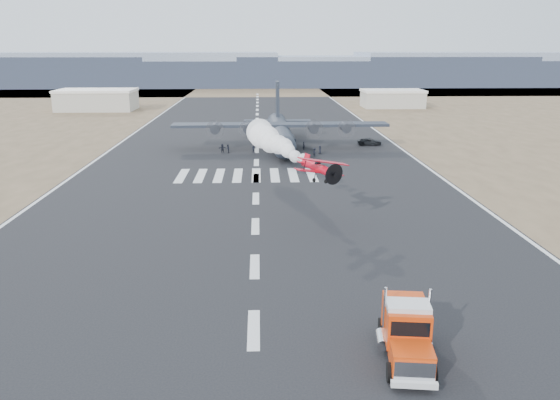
{
  "coord_description": "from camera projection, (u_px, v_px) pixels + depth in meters",
  "views": [
    {
      "loc": [
        0.56,
        -36.2,
        20.18
      ],
      "look_at": [
        2.75,
        20.94,
        4.0
      ],
      "focal_mm": 35.0,
      "sensor_mm": 36.0,
      "label": 1
    }
  ],
  "objects": [
    {
      "name": "hangar_right",
      "position": [
        392.0,
        98.0,
        185.38
      ],
      "size": [
        20.5,
        12.5,
        5.9
      ],
      "color": "#A29D90",
      "rests_on": "ground"
    },
    {
      "name": "crew_h",
      "position": [
        228.0,
        149.0,
        106.69
      ],
      "size": [
        0.55,
        0.83,
        1.65
      ],
      "primitive_type": "imported",
      "rotation": [
        0.0,
        0.0,
        4.64
      ],
      "color": "black",
      "rests_on": "ground"
    },
    {
      "name": "runway_markings",
      "position": [
        256.0,
        162.0,
        97.97
      ],
      "size": [
        60.0,
        260.0,
        0.01
      ],
      "primitive_type": null,
      "color": "silver",
      "rests_on": "ground"
    },
    {
      "name": "ground",
      "position": [
        254.0,
        329.0,
        40.28
      ],
      "size": [
        500.0,
        500.0,
        0.0
      ],
      "primitive_type": "plane",
      "color": "black",
      "rests_on": "ground"
    },
    {
      "name": "ridge_seg_e",
      "position": [
        379.0,
        71.0,
        290.63
      ],
      "size": [
        150.0,
        50.0,
        15.0
      ],
      "primitive_type": "cube",
      "color": "gray",
      "rests_on": "ground"
    },
    {
      "name": "smoke_trail",
      "position": [
        266.0,
        137.0,
        81.82
      ],
      "size": [
        8.64,
        25.12,
        4.23
      ],
      "rotation": [
        0.0,
        0.0,
        0.27
      ],
      "color": "white"
    },
    {
      "name": "transport_aircraft",
      "position": [
        280.0,
        131.0,
        112.4
      ],
      "size": [
        43.49,
        35.86,
        12.6
      ],
      "rotation": [
        0.0,
        0.0,
        0.01
      ],
      "color": "black",
      "rests_on": "ground"
    },
    {
      "name": "crew_e",
      "position": [
        320.0,
        150.0,
        105.96
      ],
      "size": [
        0.48,
        0.77,
        1.56
      ],
      "primitive_type": "imported",
      "rotation": [
        0.0,
        0.0,
        1.58
      ],
      "color": "black",
      "rests_on": "ground"
    },
    {
      "name": "ridge_seg_c",
      "position": [
        133.0,
        69.0,
        285.56
      ],
      "size": [
        150.0,
        50.0,
        17.0
      ],
      "primitive_type": "cube",
      "color": "gray",
      "rests_on": "ground"
    },
    {
      "name": "crew_g",
      "position": [
        270.0,
        145.0,
        109.47
      ],
      "size": [
        0.68,
        0.57,
        1.85
      ],
      "primitive_type": "imported",
      "rotation": [
        0.0,
        0.0,
        0.02
      ],
      "color": "black",
      "rests_on": "ground"
    },
    {
      "name": "crew_a",
      "position": [
        304.0,
        146.0,
        109.56
      ],
      "size": [
        0.7,
        0.76,
        1.67
      ],
      "primitive_type": "imported",
      "rotation": [
        0.0,
        0.0,
        1.98
      ],
      "color": "black",
      "rests_on": "ground"
    },
    {
      "name": "semi_truck",
      "position": [
        406.0,
        331.0,
        36.19
      ],
      "size": [
        3.86,
        9.13,
        4.03
      ],
      "rotation": [
        0.0,
        0.0,
        -0.12
      ],
      "color": "black",
      "rests_on": "ground"
    },
    {
      "name": "ridge_seg_f",
      "position": [
        499.0,
        68.0,
        292.75
      ],
      "size": [
        150.0,
        50.0,
        17.0
      ],
      "primitive_type": "cube",
      "color": "gray",
      "rests_on": "ground"
    },
    {
      "name": "scrub_far",
      "position": [
        258.0,
        90.0,
        261.43
      ],
      "size": [
        500.0,
        80.0,
        0.0
      ],
      "primitive_type": "cube",
      "color": "brown",
      "rests_on": "ground"
    },
    {
      "name": "aerobatic_biplane",
      "position": [
        319.0,
        168.0,
        61.88
      ],
      "size": [
        6.64,
        6.27,
        3.26
      ],
      "rotation": [
        0.0,
        0.22,
        0.27
      ],
      "color": "red"
    },
    {
      "name": "support_vehicle",
      "position": [
        370.0,
        142.0,
        115.2
      ],
      "size": [
        5.14,
        2.54,
        1.4
      ],
      "primitive_type": "imported",
      "rotation": [
        0.0,
        0.0,
        1.53
      ],
      "color": "black",
      "rests_on": "ground"
    },
    {
      "name": "crew_c",
      "position": [
        315.0,
        152.0,
        103.2
      ],
      "size": [
        0.98,
        1.13,
        1.61
      ],
      "primitive_type": "imported",
      "rotation": [
        0.0,
        0.0,
        2.16
      ],
      "color": "black",
      "rests_on": "ground"
    },
    {
      "name": "hangar_left",
      "position": [
        97.0,
        100.0,
        176.85
      ],
      "size": [
        24.5,
        14.5,
        6.7
      ],
      "color": "#A29D90",
      "rests_on": "ground"
    },
    {
      "name": "crew_d",
      "position": [
        268.0,
        148.0,
        107.46
      ],
      "size": [
        0.53,
        0.98,
        1.64
      ],
      "primitive_type": "imported",
      "rotation": [
        0.0,
        0.0,
        4.68
      ],
      "color": "black",
      "rests_on": "ground"
    },
    {
      "name": "ridge_seg_b",
      "position": [
        8.0,
        71.0,
        283.43
      ],
      "size": [
        150.0,
        50.0,
        15.0
      ],
      "primitive_type": "cube",
      "color": "gray",
      "rests_on": "ground"
    },
    {
      "name": "ridge_seg_d",
      "position": [
        258.0,
        73.0,
        288.5
      ],
      "size": [
        150.0,
        50.0,
        13.0
      ],
      "primitive_type": "cube",
      "color": "gray",
      "rests_on": "ground"
    },
    {
      "name": "crew_b",
      "position": [
        254.0,
        148.0,
        106.69
      ],
      "size": [
        0.98,
        0.94,
        1.74
      ],
      "primitive_type": "imported",
      "rotation": [
        0.0,
        0.0,
        2.44
      ],
      "color": "black",
      "rests_on": "ground"
    },
    {
      "name": "crew_f",
      "position": [
        222.0,
        148.0,
        106.78
      ],
      "size": [
        1.64,
        0.71,
        1.71
      ],
      "primitive_type": "imported",
      "rotation": [
        0.0,
        0.0,
        0.13
      ],
      "color": "black",
      "rests_on": "ground"
    }
  ]
}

